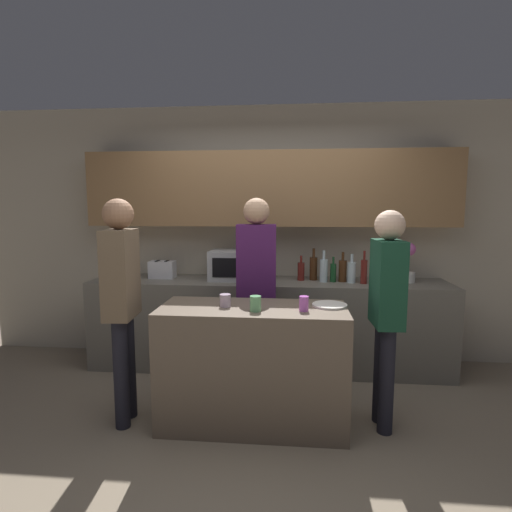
{
  "coord_description": "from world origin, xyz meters",
  "views": [
    {
      "loc": [
        0.25,
        -2.59,
        1.65
      ],
      "look_at": [
        -0.04,
        0.54,
        1.26
      ],
      "focal_mm": 28.0,
      "sensor_mm": 36.0,
      "label": 1
    }
  ],
  "objects_px": {
    "bottle_1": "(313,268)",
    "cup_1": "(255,304)",
    "potted_plant": "(408,263)",
    "person_right": "(121,292)",
    "toaster": "(162,270)",
    "cup_2": "(304,304)",
    "bottle_2": "(324,270)",
    "bottle_5": "(352,272)",
    "cup_0": "(225,300)",
    "plate_on_island": "(330,305)",
    "person_center": "(387,302)",
    "bottle_6": "(364,271)",
    "microwave": "(236,265)",
    "bottle_3": "(333,272)",
    "person_left": "(256,277)",
    "bottle_0": "(301,271)",
    "bottle_4": "(343,270)"
  },
  "relations": [
    {
      "from": "toaster",
      "to": "bottle_4",
      "type": "bearing_deg",
      "value": -1.05
    },
    {
      "from": "microwave",
      "to": "person_right",
      "type": "height_order",
      "value": "person_right"
    },
    {
      "from": "toaster",
      "to": "person_center",
      "type": "bearing_deg",
      "value": -28.66
    },
    {
      "from": "cup_0",
      "to": "cup_1",
      "type": "distance_m",
      "value": 0.26
    },
    {
      "from": "bottle_3",
      "to": "cup_2",
      "type": "xyz_separation_m",
      "value": [
        -0.32,
        -1.18,
        -0.03
      ]
    },
    {
      "from": "plate_on_island",
      "to": "person_left",
      "type": "distance_m",
      "value": 0.77
    },
    {
      "from": "bottle_0",
      "to": "bottle_1",
      "type": "height_order",
      "value": "bottle_1"
    },
    {
      "from": "potted_plant",
      "to": "person_right",
      "type": "bearing_deg",
      "value": -153.0
    },
    {
      "from": "plate_on_island",
      "to": "cup_0",
      "type": "distance_m",
      "value": 0.78
    },
    {
      "from": "toaster",
      "to": "person_left",
      "type": "bearing_deg",
      "value": -29.75
    },
    {
      "from": "cup_1",
      "to": "bottle_1",
      "type": "bearing_deg",
      "value": 70.13
    },
    {
      "from": "bottle_3",
      "to": "bottle_5",
      "type": "relative_size",
      "value": 0.89
    },
    {
      "from": "toaster",
      "to": "cup_2",
      "type": "height_order",
      "value": "toaster"
    },
    {
      "from": "bottle_2",
      "to": "bottle_5",
      "type": "bearing_deg",
      "value": -4.26
    },
    {
      "from": "cup_0",
      "to": "cup_1",
      "type": "relative_size",
      "value": 0.85
    },
    {
      "from": "bottle_0",
      "to": "person_center",
      "type": "bearing_deg",
      "value": -61.98
    },
    {
      "from": "bottle_1",
      "to": "bottle_5",
      "type": "xyz_separation_m",
      "value": [
        0.37,
        -0.12,
        -0.02
      ]
    },
    {
      "from": "plate_on_island",
      "to": "bottle_3",
      "type": "bearing_deg",
      "value": 83.11
    },
    {
      "from": "bottle_5",
      "to": "cup_1",
      "type": "distance_m",
      "value": 1.46
    },
    {
      "from": "person_left",
      "to": "person_center",
      "type": "bearing_deg",
      "value": 150.0
    },
    {
      "from": "cup_1",
      "to": "cup_2",
      "type": "height_order",
      "value": "cup_1"
    },
    {
      "from": "bottle_2",
      "to": "cup_1",
      "type": "distance_m",
      "value": 1.34
    },
    {
      "from": "microwave",
      "to": "bottle_3",
      "type": "bearing_deg",
      "value": -2.77
    },
    {
      "from": "potted_plant",
      "to": "cup_0",
      "type": "bearing_deg",
      "value": -144.69
    },
    {
      "from": "bottle_6",
      "to": "bottle_1",
      "type": "bearing_deg",
      "value": 162.43
    },
    {
      "from": "person_center",
      "to": "cup_0",
      "type": "bearing_deg",
      "value": 90.16
    },
    {
      "from": "bottle_0",
      "to": "cup_0",
      "type": "relative_size",
      "value": 2.72
    },
    {
      "from": "bottle_3",
      "to": "plate_on_island",
      "type": "relative_size",
      "value": 0.97
    },
    {
      "from": "microwave",
      "to": "cup_0",
      "type": "xyz_separation_m",
      "value": [
        0.09,
        -1.16,
        -0.09
      ]
    },
    {
      "from": "bottle_6",
      "to": "person_left",
      "type": "height_order",
      "value": "person_left"
    },
    {
      "from": "person_left",
      "to": "bottle_3",
      "type": "bearing_deg",
      "value": -145.06
    },
    {
      "from": "toaster",
      "to": "person_right",
      "type": "height_order",
      "value": "person_right"
    },
    {
      "from": "potted_plant",
      "to": "bottle_6",
      "type": "distance_m",
      "value": 0.47
    },
    {
      "from": "bottle_4",
      "to": "person_left",
      "type": "distance_m",
      "value": 0.99
    },
    {
      "from": "cup_2",
      "to": "potted_plant",
      "type": "bearing_deg",
      "value": 49.31
    },
    {
      "from": "cup_1",
      "to": "potted_plant",
      "type": "bearing_deg",
      "value": 42.19
    },
    {
      "from": "cup_1",
      "to": "cup_0",
      "type": "bearing_deg",
      "value": 155.04
    },
    {
      "from": "bottle_2",
      "to": "cup_1",
      "type": "xyz_separation_m",
      "value": [
        -0.57,
        -1.21,
        -0.06
      ]
    },
    {
      "from": "bottle_2",
      "to": "person_right",
      "type": "bearing_deg",
      "value": -143.49
    },
    {
      "from": "bottle_1",
      "to": "cup_1",
      "type": "height_order",
      "value": "bottle_1"
    },
    {
      "from": "microwave",
      "to": "person_left",
      "type": "xyz_separation_m",
      "value": [
        0.27,
        -0.6,
        -0.02
      ]
    },
    {
      "from": "bottle_5",
      "to": "person_left",
      "type": "xyz_separation_m",
      "value": [
        -0.89,
        -0.52,
        0.02
      ]
    },
    {
      "from": "potted_plant",
      "to": "bottle_2",
      "type": "relative_size",
      "value": 1.25
    },
    {
      "from": "cup_0",
      "to": "toaster",
      "type": "bearing_deg",
      "value": 126.76
    },
    {
      "from": "microwave",
      "to": "bottle_2",
      "type": "relative_size",
      "value": 1.65
    },
    {
      "from": "plate_on_island",
      "to": "cup_0",
      "type": "xyz_separation_m",
      "value": [
        -0.78,
        -0.09,
        0.04
      ]
    },
    {
      "from": "person_left",
      "to": "plate_on_island",
      "type": "bearing_deg",
      "value": 139.07
    },
    {
      "from": "bottle_3",
      "to": "cup_0",
      "type": "xyz_separation_m",
      "value": [
        -0.9,
        -1.11,
        -0.04
      ]
    },
    {
      "from": "plate_on_island",
      "to": "cup_1",
      "type": "distance_m",
      "value": 0.58
    },
    {
      "from": "bottle_2",
      "to": "person_left",
      "type": "distance_m",
      "value": 0.82
    }
  ]
}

